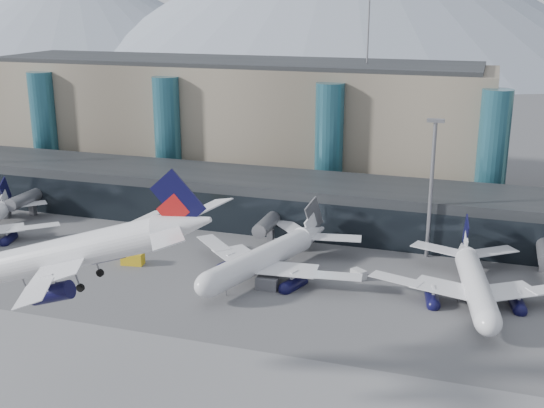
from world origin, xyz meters
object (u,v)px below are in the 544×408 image
(veh_a, at_px, (94,243))
(jet_parked_mid, at_px, (273,247))
(hero_jet, at_px, (95,241))
(veh_f, at_px, (6,213))
(veh_g, at_px, (359,274))
(veh_h, at_px, (133,259))
(veh_c, at_px, (267,283))
(jet_parked_right, at_px, (474,272))
(lightmast_mid, at_px, (432,181))
(veh_d, at_px, (466,261))

(veh_a, bearing_deg, jet_parked_mid, -3.51)
(hero_jet, distance_m, veh_a, 57.11)
(veh_a, xyz_separation_m, veh_f, (-28.77, 10.59, 0.12))
(veh_g, height_order, veh_h, veh_h)
(hero_jet, bearing_deg, veh_c, 74.56)
(hero_jet, distance_m, jet_parked_right, 61.40)
(lightmast_mid, xyz_separation_m, veh_g, (-9.97, -13.96, -13.65))
(jet_parked_mid, relative_size, veh_a, 13.40)
(veh_f, bearing_deg, hero_jet, -160.11)
(lightmast_mid, distance_m, jet_parked_right, 20.58)
(veh_a, height_order, veh_c, veh_c)
(jet_parked_mid, bearing_deg, lightmast_mid, -39.16)
(veh_c, distance_m, veh_f, 69.10)
(jet_parked_right, height_order, veh_h, jet_parked_right)
(hero_jet, distance_m, veh_d, 71.78)
(veh_c, xyz_separation_m, veh_h, (-26.32, 2.89, 0.09))
(hero_jet, xyz_separation_m, veh_g, (21.31, 45.51, -19.23))
(hero_jet, xyz_separation_m, veh_d, (38.47, 57.47, -19.22))
(veh_g, bearing_deg, hero_jet, -78.96)
(veh_c, bearing_deg, veh_h, 174.05)
(veh_g, distance_m, veh_h, 40.18)
(veh_d, relative_size, veh_g, 1.02)
(veh_a, bearing_deg, jet_parked_right, -2.83)
(veh_d, bearing_deg, jet_parked_right, -154.37)
(veh_f, relative_size, veh_h, 0.82)
(lightmast_mid, xyz_separation_m, veh_h, (-49.66, -20.20, -13.33))
(jet_parked_mid, bearing_deg, jet_parked_right, -71.38)
(jet_parked_right, relative_size, veh_h, 8.77)
(jet_parked_mid, distance_m, veh_g, 15.36)
(veh_f, height_order, veh_h, veh_h)
(jet_parked_mid, xyz_separation_m, veh_d, (31.97, 13.58, -3.72))
(veh_f, bearing_deg, veh_h, -138.57)
(veh_f, distance_m, veh_g, 80.41)
(lightmast_mid, xyz_separation_m, veh_f, (-89.77, -4.06, -13.52))
(lightmast_mid, relative_size, hero_jet, 0.79)
(hero_jet, relative_size, veh_d, 11.99)
(jet_parked_mid, height_order, veh_a, jet_parked_mid)
(hero_jet, bearing_deg, lightmast_mid, 59.13)
(jet_parked_mid, bearing_deg, veh_a, 107.20)
(hero_jet, relative_size, jet_parked_mid, 0.87)
(veh_a, relative_size, veh_f, 0.86)
(veh_c, xyz_separation_m, veh_d, (30.53, 21.08, -0.23))
(veh_c, xyz_separation_m, veh_f, (-66.43, 19.02, -0.10))
(veh_f, bearing_deg, jet_parked_right, -123.35)
(jet_parked_mid, relative_size, veh_f, 11.50)
(hero_jet, xyz_separation_m, veh_h, (-18.38, 39.28, -18.91))
(veh_c, relative_size, veh_d, 1.33)
(jet_parked_mid, xyz_separation_m, jet_parked_right, (33.47, -0.03, -0.28))
(jet_parked_right, xyz_separation_m, veh_d, (-1.50, 13.62, -3.44))
(veh_a, bearing_deg, veh_h, -28.09)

